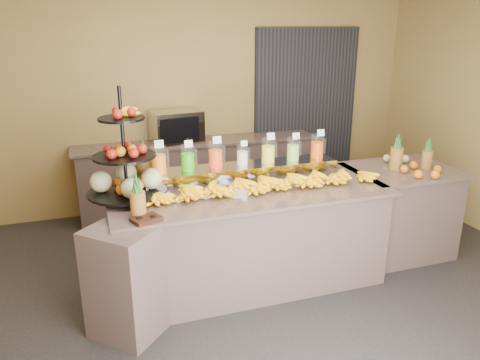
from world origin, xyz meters
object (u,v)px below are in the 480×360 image
pitcher_tray (242,173)px  banana_heap (266,181)px  right_fruit_pile (416,165)px  fruit_stand (131,170)px  oven_warmer (176,127)px  condiment_caddy (146,219)px

pitcher_tray → banana_heap: banana_heap is taller
right_fruit_pile → pitcher_tray: bearing=170.3°
pitcher_tray → fruit_stand: bearing=-173.0°
oven_warmer → right_fruit_pile: bearing=-51.1°
banana_heap → oven_warmer: (-0.40, 2.00, 0.12)m
oven_warmer → fruit_stand: bearing=-119.5°
pitcher_tray → oven_warmer: size_ratio=3.09×
pitcher_tray → oven_warmer: oven_warmer is taller
pitcher_tray → banana_heap: (0.11, -0.33, 0.01)m
banana_heap → fruit_stand: fruit_stand is taller
pitcher_tray → condiment_caddy: 1.22m
banana_heap → condiment_caddy: size_ratio=10.30×
fruit_stand → oven_warmer: 1.94m
pitcher_tray → fruit_stand: (-1.04, -0.13, 0.16)m
banana_heap → right_fruit_pile: (1.63, 0.03, -0.01)m
pitcher_tray → fruit_stand: fruit_stand is taller
fruit_stand → oven_warmer: bearing=79.4°
banana_heap → right_fruit_pile: size_ratio=5.13×
banana_heap → condiment_caddy: (-1.11, -0.36, -0.07)m
right_fruit_pile → oven_warmer: 2.83m
condiment_caddy → right_fruit_pile: size_ratio=0.50×
fruit_stand → right_fruit_pile: fruit_stand is taller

